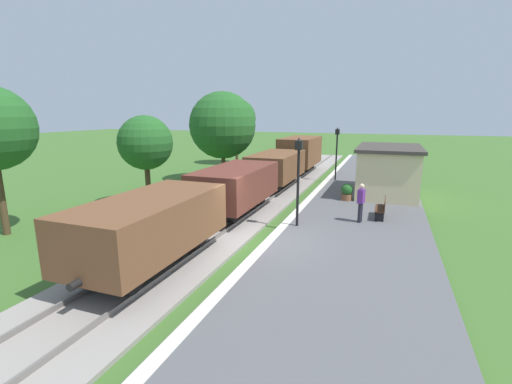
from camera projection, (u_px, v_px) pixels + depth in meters
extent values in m
plane|color=#3D6628|center=(259.00, 245.00, 13.38)|extent=(160.00, 160.00, 0.00)
cube|color=#565659|center=(346.00, 254.00, 12.27)|extent=(6.00, 60.00, 0.25)
cube|color=silver|center=(269.00, 240.00, 13.19)|extent=(0.36, 60.00, 0.01)
cube|color=gray|center=(203.00, 236.00, 14.18)|extent=(3.80, 60.00, 0.12)
cube|color=slate|center=(219.00, 235.00, 13.91)|extent=(0.07, 60.00, 0.14)
cube|color=slate|center=(187.00, 231.00, 14.40)|extent=(0.07, 60.00, 0.14)
cube|color=brown|center=(150.00, 223.00, 10.88)|extent=(2.50, 5.60, 1.60)
cube|color=black|center=(152.00, 243.00, 11.02)|extent=(2.10, 5.15, 0.50)
cylinder|color=black|center=(183.00, 233.00, 12.72)|extent=(1.56, 0.84, 0.84)
cylinder|color=black|center=(111.00, 274.00, 9.44)|extent=(1.56, 0.84, 0.84)
cylinder|color=black|center=(199.00, 218.00, 13.72)|extent=(0.20, 0.30, 0.20)
cylinder|color=black|center=(74.00, 285.00, 8.33)|extent=(0.20, 0.30, 0.20)
cube|color=brown|center=(236.00, 184.00, 16.92)|extent=(2.50, 5.60, 1.60)
cube|color=black|center=(236.00, 197.00, 17.06)|extent=(2.10, 5.15, 0.50)
cylinder|color=black|center=(250.00, 194.00, 18.76)|extent=(1.56, 0.84, 0.84)
cylinder|color=black|center=(220.00, 212.00, 15.48)|extent=(1.56, 0.84, 0.84)
cylinder|color=black|center=(257.00, 186.00, 19.76)|extent=(0.20, 0.30, 0.20)
cylinder|color=black|center=(207.00, 213.00, 14.36)|extent=(0.20, 0.30, 0.20)
cube|color=brown|center=(277.00, 165.00, 22.96)|extent=(2.50, 5.60, 1.60)
cube|color=black|center=(276.00, 175.00, 23.10)|extent=(2.10, 5.15, 0.50)
cylinder|color=black|center=(284.00, 175.00, 24.80)|extent=(1.56, 0.84, 0.84)
cylinder|color=black|center=(268.00, 184.00, 21.52)|extent=(1.56, 0.84, 0.84)
cylinder|color=black|center=(288.00, 169.00, 25.80)|extent=(0.20, 0.30, 0.20)
cylinder|color=black|center=(261.00, 184.00, 20.40)|extent=(0.20, 0.30, 0.20)
cube|color=brown|center=(300.00, 151.00, 28.94)|extent=(2.50, 5.60, 2.20)
cube|color=black|center=(300.00, 163.00, 29.14)|extent=(2.10, 5.15, 0.50)
cylinder|color=black|center=(305.00, 163.00, 30.84)|extent=(1.56, 0.84, 0.84)
cylinder|color=black|center=(295.00, 169.00, 27.56)|extent=(1.56, 0.84, 0.84)
cylinder|color=black|center=(308.00, 158.00, 31.84)|extent=(0.20, 0.30, 0.20)
cylinder|color=black|center=(291.00, 168.00, 26.44)|extent=(0.20, 0.30, 0.20)
cube|color=beige|center=(388.00, 172.00, 20.76)|extent=(3.20, 5.50, 2.60)
cube|color=#3D3833|center=(390.00, 148.00, 20.46)|extent=(3.50, 5.80, 0.18)
cube|color=black|center=(358.00, 171.00, 20.27)|extent=(0.03, 0.90, 0.80)
cube|color=#422819|center=(380.00, 208.00, 15.98)|extent=(0.42, 1.50, 0.04)
cube|color=#422819|center=(385.00, 203.00, 15.86)|extent=(0.04, 1.50, 0.45)
cube|color=black|center=(379.00, 217.00, 15.48)|extent=(0.38, 0.06, 0.42)
cube|color=black|center=(380.00, 210.00, 16.58)|extent=(0.38, 0.06, 0.42)
cylinder|color=black|center=(360.00, 213.00, 15.28)|extent=(0.15, 0.15, 0.86)
cylinder|color=black|center=(361.00, 212.00, 15.41)|extent=(0.15, 0.15, 0.86)
cube|color=#662D8C|center=(361.00, 196.00, 15.19)|extent=(0.32, 0.42, 0.60)
sphere|color=beige|center=(362.00, 186.00, 15.10)|extent=(0.22, 0.22, 0.22)
cylinder|color=brown|center=(347.00, 197.00, 19.31)|extent=(0.56, 0.56, 0.34)
sphere|color=#235B23|center=(347.00, 189.00, 19.22)|extent=(0.64, 0.64, 0.64)
cylinder|color=black|center=(298.00, 189.00, 14.60)|extent=(0.11, 0.11, 3.20)
cube|color=black|center=(299.00, 145.00, 14.21)|extent=(0.28, 0.28, 0.36)
sphere|color=#F2E5BF|center=(299.00, 145.00, 14.21)|extent=(0.20, 0.20, 0.20)
cone|color=black|center=(299.00, 139.00, 14.16)|extent=(0.20, 0.20, 0.16)
cylinder|color=black|center=(336.00, 157.00, 24.97)|extent=(0.11, 0.11, 3.20)
cube|color=black|center=(338.00, 132.00, 24.58)|extent=(0.28, 0.28, 0.36)
sphere|color=#F2E5BF|center=(338.00, 132.00, 24.58)|extent=(0.20, 0.20, 0.20)
cone|color=black|center=(338.00, 128.00, 24.53)|extent=(0.20, 0.20, 0.16)
cylinder|color=#4C3823|center=(1.00, 198.00, 14.29)|extent=(0.28, 0.28, 3.09)
cylinder|color=#4C3823|center=(148.00, 184.00, 19.04)|extent=(0.28, 0.28, 2.32)
sphere|color=#235B23|center=(145.00, 143.00, 18.55)|extent=(2.85, 2.85, 2.85)
cylinder|color=#4C3823|center=(223.00, 166.00, 25.93)|extent=(0.28, 0.28, 2.27)
sphere|color=#235B23|center=(223.00, 125.00, 25.30)|extent=(4.75, 4.75, 4.75)
cylinder|color=#4C3823|center=(237.00, 149.00, 34.72)|extent=(0.28, 0.28, 3.04)
sphere|color=#235B23|center=(236.00, 118.00, 34.09)|extent=(3.73, 3.73, 3.73)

